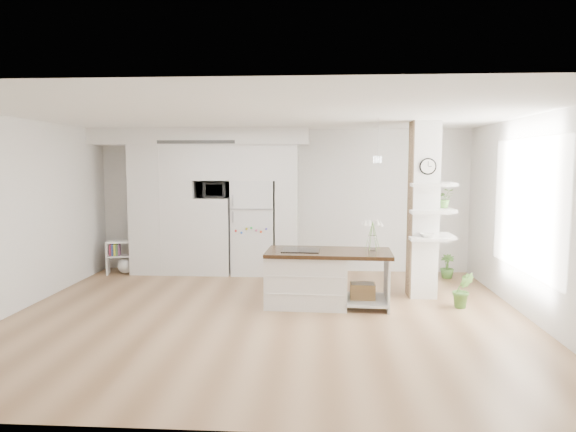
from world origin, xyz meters
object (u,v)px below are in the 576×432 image
bookshelf (123,259)px  refrigerator (254,227)px  floor_plant_a (463,290)px  kitchen_island (315,276)px

bookshelf → refrigerator: bearing=-9.1°
refrigerator → floor_plant_a: bearing=-32.7°
kitchen_island → floor_plant_a: (2.12, -0.02, -0.16)m
floor_plant_a → kitchen_island: bearing=179.6°
kitchen_island → refrigerator: bearing=121.5°
kitchen_island → floor_plant_a: kitchen_island is taller
refrigerator → floor_plant_a: (3.28, -2.11, -0.61)m
refrigerator → kitchen_island: 2.44m
refrigerator → kitchen_island: refrigerator is taller
refrigerator → bookshelf: 2.53m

